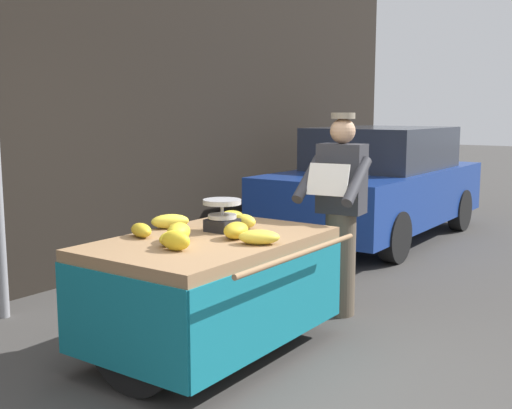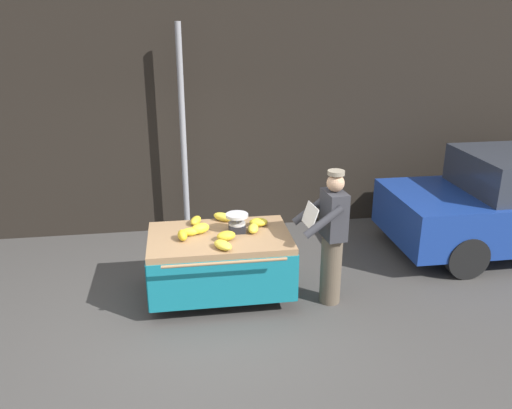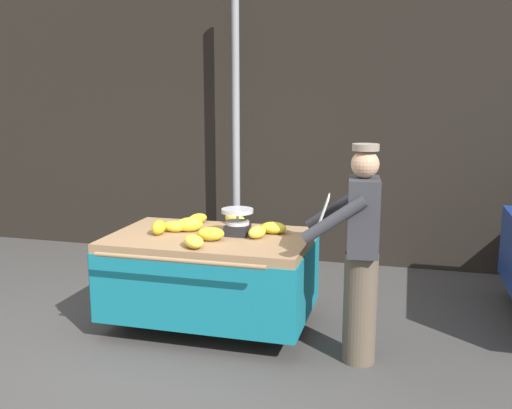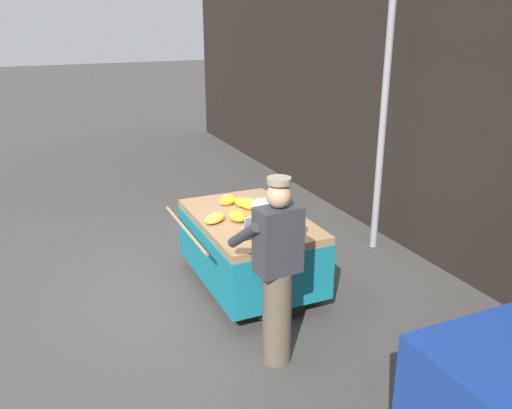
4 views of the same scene
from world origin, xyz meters
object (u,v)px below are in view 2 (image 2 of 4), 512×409
banana_cart (220,251)px  banana_bunch_8 (182,235)px  weighing_scale (237,223)px  banana_bunch_4 (196,220)px  vendor_person (331,238)px  banana_bunch_5 (258,222)px  banana_bunch_7 (223,245)px  banana_bunch_3 (200,228)px  street_pole (183,137)px  banana_bunch_1 (226,236)px  banana_bunch_6 (253,228)px  banana_bunch_0 (223,217)px  banana_bunch_2 (190,232)px

banana_cart → banana_bunch_8: 0.54m
weighing_scale → banana_bunch_4: size_ratio=1.21×
weighing_scale → vendor_person: bearing=-19.8°
banana_bunch_5 → weighing_scale: bearing=-154.2°
banana_bunch_7 → banana_bunch_3: bearing=115.4°
street_pole → banana_bunch_3: bearing=-85.9°
banana_cart → banana_bunch_1: 0.33m
street_pole → banana_bunch_1: street_pole is taller
banana_bunch_6 → banana_bunch_8: banana_bunch_8 is taller
street_pole → banana_bunch_5: (0.88, -1.75, -0.75)m
banana_bunch_6 → banana_bunch_3: bearing=174.0°
banana_bunch_8 → banana_bunch_4: bearing=69.8°
banana_cart → banana_bunch_8: size_ratio=8.72×
banana_bunch_1 → banana_bunch_4: bearing=120.6°
street_pole → weighing_scale: size_ratio=11.83×
street_pole → banana_bunch_4: 1.74m
banana_bunch_3 → banana_bunch_4: banana_bunch_3 is taller
banana_bunch_4 → banana_bunch_7: 0.85m
banana_bunch_4 → banana_bunch_6: (0.69, -0.38, 0.00)m
vendor_person → banana_bunch_3: bearing=165.2°
street_pole → banana_bunch_6: 2.23m
street_pole → banana_bunch_3: street_pole is taller
banana_bunch_1 → banana_bunch_5: bearing=40.6°
street_pole → banana_bunch_5: street_pole is taller
banana_bunch_4 → banana_bunch_7: banana_bunch_4 is taller
banana_bunch_4 → banana_bunch_5: 0.81m
street_pole → banana_bunch_5: bearing=-63.2°
banana_cart → banana_bunch_6: 0.50m
banana_bunch_0 → banana_bunch_4: (-0.36, -0.06, -0.01)m
banana_bunch_0 → banana_bunch_4: banana_bunch_0 is taller
banana_bunch_0 → banana_bunch_1: (-0.02, -0.63, 0.00)m
banana_bunch_2 → banana_bunch_5: (0.87, 0.18, 0.00)m
street_pole → weighing_scale: street_pole is taller
weighing_scale → banana_bunch_0: 0.41m
banana_cart → banana_bunch_7: size_ratio=6.45×
street_pole → banana_bunch_2: 2.07m
banana_bunch_1 → banana_bunch_0: bearing=88.3°
banana_bunch_2 → banana_bunch_3: bearing=22.8°
banana_bunch_0 → street_pole: bearing=106.7°
banana_bunch_2 → banana_bunch_4: size_ratio=0.93×
banana_bunch_5 → vendor_person: (0.81, -0.54, -0.03)m
banana_cart → banana_bunch_6: bearing=3.0°
banana_bunch_3 → vendor_person: 1.61m
banana_bunch_3 → banana_bunch_6: (0.65, -0.07, -0.01)m
weighing_scale → vendor_person: 1.17m
street_pole → banana_bunch_3: size_ratio=13.51×
banana_cart → vendor_person: size_ratio=1.03×
banana_bunch_0 → vendor_person: size_ratio=0.17×
banana_bunch_3 → banana_bunch_6: size_ratio=1.12×
banana_bunch_8 → banana_bunch_6: bearing=6.9°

